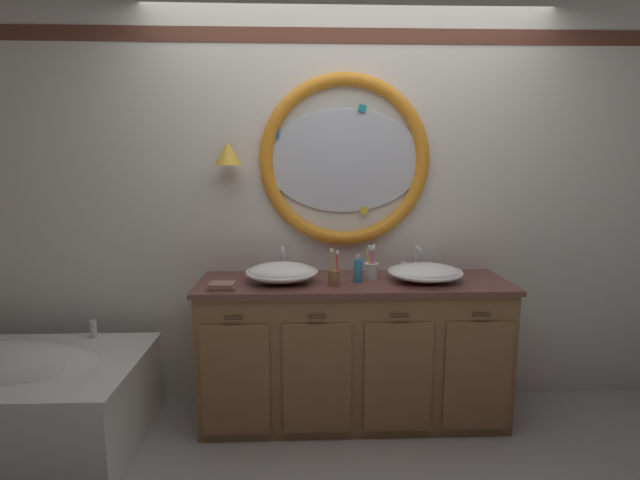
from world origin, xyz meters
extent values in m
plane|color=gray|center=(0.00, 0.00, 0.00)|extent=(14.00, 14.00, 0.00)
cube|color=silver|center=(0.00, 0.59, 1.30)|extent=(6.40, 0.08, 2.60)
cube|color=brown|center=(0.00, 0.55, 2.32)|extent=(6.27, 0.01, 0.09)
ellipsoid|color=silver|center=(-0.02, 0.54, 1.57)|extent=(0.99, 0.02, 0.65)
torus|color=orange|center=(-0.02, 0.53, 1.57)|extent=(1.07, 0.08, 1.07)
cube|color=#2866B7|center=(0.47, 0.52, 1.55)|extent=(0.05, 0.01, 0.05)
cube|color=teal|center=(0.08, 0.52, 1.89)|extent=(0.05, 0.01, 0.05)
cube|color=#2866B7|center=(-0.45, 0.52, 1.73)|extent=(0.05, 0.01, 0.05)
cube|color=silver|center=(-0.45, 0.52, 1.41)|extent=(0.05, 0.01, 0.05)
cube|color=yellow|center=(0.10, 0.52, 1.26)|extent=(0.05, 0.01, 0.05)
cylinder|color=#4C3823|center=(-0.74, 0.51, 1.64)|extent=(0.02, 0.09, 0.02)
cone|color=gold|center=(-0.74, 0.46, 1.62)|extent=(0.17, 0.17, 0.14)
cube|color=olive|center=(0.01, 0.28, 0.42)|extent=(1.81, 0.55, 0.83)
cube|color=brown|center=(0.01, 0.28, 0.85)|extent=(1.84, 0.59, 0.03)
cube|color=brown|center=(0.01, 0.54, 0.77)|extent=(1.81, 0.02, 0.11)
cube|color=olive|center=(-0.67, -0.01, 0.38)|extent=(0.38, 0.02, 0.63)
cylinder|color=#422D1E|center=(-0.67, -0.02, 0.73)|extent=(0.10, 0.01, 0.01)
cube|color=olive|center=(-0.21, -0.01, 0.38)|extent=(0.38, 0.02, 0.63)
cylinder|color=#422D1E|center=(-0.21, -0.02, 0.73)|extent=(0.10, 0.01, 0.01)
cube|color=olive|center=(0.24, -0.01, 0.38)|extent=(0.38, 0.02, 0.63)
cylinder|color=#422D1E|center=(0.24, -0.02, 0.73)|extent=(0.10, 0.01, 0.01)
cube|color=olive|center=(0.69, -0.01, 0.38)|extent=(0.38, 0.02, 0.63)
cylinder|color=#422D1E|center=(0.69, -0.02, 0.73)|extent=(0.10, 0.01, 0.01)
cylinder|color=silver|center=(-1.57, 0.34, 0.56)|extent=(0.04, 0.04, 0.11)
ellipsoid|color=white|center=(-0.41, 0.25, 0.92)|extent=(0.41, 0.32, 0.12)
torus|color=white|center=(-0.41, 0.25, 0.93)|extent=(0.43, 0.43, 0.02)
cylinder|color=silver|center=(-0.41, 0.25, 0.93)|extent=(0.03, 0.03, 0.01)
ellipsoid|color=white|center=(0.44, 0.25, 0.92)|extent=(0.42, 0.34, 0.10)
torus|color=white|center=(0.44, 0.25, 0.92)|extent=(0.44, 0.44, 0.02)
cylinder|color=silver|center=(0.44, 0.25, 0.92)|extent=(0.03, 0.03, 0.01)
cylinder|color=silver|center=(-0.41, 0.48, 0.87)|extent=(0.05, 0.05, 0.02)
cylinder|color=silver|center=(-0.41, 0.48, 0.95)|extent=(0.02, 0.02, 0.14)
sphere|color=silver|center=(-0.41, 0.48, 1.02)|extent=(0.03, 0.03, 0.03)
cylinder|color=silver|center=(-0.41, 0.42, 1.02)|extent=(0.02, 0.10, 0.02)
cylinder|color=silver|center=(-0.49, 0.48, 0.89)|extent=(0.04, 0.04, 0.06)
cylinder|color=silver|center=(-0.34, 0.48, 0.89)|extent=(0.04, 0.04, 0.06)
cube|color=silver|center=(-0.49, 0.48, 0.93)|extent=(0.05, 0.01, 0.01)
cube|color=silver|center=(-0.34, 0.48, 0.93)|extent=(0.05, 0.01, 0.01)
cylinder|color=silver|center=(0.44, 0.48, 0.87)|extent=(0.05, 0.05, 0.02)
cylinder|color=silver|center=(0.44, 0.48, 0.95)|extent=(0.02, 0.02, 0.14)
sphere|color=silver|center=(0.44, 0.48, 1.02)|extent=(0.03, 0.03, 0.03)
cylinder|color=silver|center=(0.44, 0.43, 1.02)|extent=(0.02, 0.10, 0.02)
cylinder|color=silver|center=(0.35, 0.48, 0.89)|extent=(0.04, 0.04, 0.06)
cylinder|color=silver|center=(0.52, 0.48, 0.89)|extent=(0.04, 0.04, 0.06)
cube|color=silver|center=(0.35, 0.48, 0.93)|extent=(0.05, 0.01, 0.01)
cube|color=silver|center=(0.52, 0.48, 0.93)|extent=(0.05, 0.01, 0.01)
cylinder|color=#996647|center=(-0.11, 0.15, 0.91)|extent=(0.07, 0.07, 0.09)
torus|color=#996647|center=(-0.11, 0.15, 0.95)|extent=(0.08, 0.08, 0.01)
cylinder|color=#E0383D|center=(-0.09, 0.16, 0.96)|extent=(0.01, 0.03, 0.17)
cube|color=white|center=(-0.09, 0.16, 1.06)|extent=(0.02, 0.02, 0.02)
cylinder|color=orange|center=(-0.13, 0.15, 0.97)|extent=(0.02, 0.01, 0.18)
cube|color=white|center=(-0.13, 0.15, 1.07)|extent=(0.02, 0.02, 0.02)
cylinder|color=white|center=(0.12, 0.32, 0.91)|extent=(0.08, 0.08, 0.09)
torus|color=white|center=(0.12, 0.32, 0.96)|extent=(0.09, 0.09, 0.01)
cylinder|color=pink|center=(0.14, 0.32, 0.96)|extent=(0.02, 0.04, 0.17)
cube|color=white|center=(0.14, 0.32, 1.06)|extent=(0.02, 0.02, 0.03)
cylinder|color=pink|center=(0.12, 0.34, 0.95)|extent=(0.01, 0.02, 0.15)
cube|color=white|center=(0.12, 0.34, 1.04)|extent=(0.02, 0.02, 0.02)
cylinder|color=yellow|center=(0.11, 0.31, 0.96)|extent=(0.04, 0.01, 0.17)
cube|color=white|center=(0.11, 0.31, 1.06)|extent=(0.02, 0.02, 0.02)
cylinder|color=pink|center=(0.13, 0.30, 0.96)|extent=(0.01, 0.02, 0.17)
cube|color=white|center=(0.13, 0.30, 1.05)|extent=(0.02, 0.02, 0.02)
cylinder|color=#388EBC|center=(0.03, 0.24, 0.93)|extent=(0.05, 0.05, 0.14)
cylinder|color=silver|center=(0.03, 0.24, 1.01)|extent=(0.03, 0.03, 0.02)
cylinder|color=silver|center=(0.03, 0.22, 1.02)|extent=(0.01, 0.04, 0.01)
cube|color=#936B56|center=(-0.74, 0.12, 0.87)|extent=(0.15, 0.13, 0.02)
cube|color=#936B56|center=(-0.74, 0.12, 0.89)|extent=(0.14, 0.12, 0.02)
camera|label=1|loc=(-0.30, -2.57, 1.57)|focal=27.55mm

